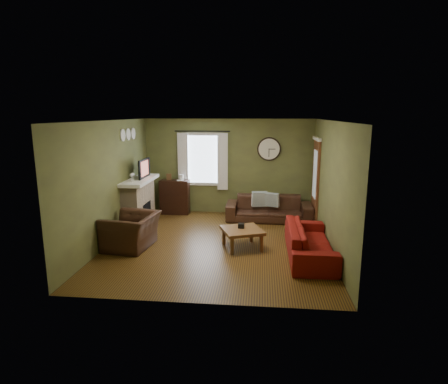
# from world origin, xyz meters

# --- Properties ---
(floor) EXTENTS (4.60, 5.20, 0.00)m
(floor) POSITION_xyz_m (0.00, 0.00, 0.00)
(floor) COLOR #4C3314
(floor) RESTS_ON ground
(ceiling) EXTENTS (4.60, 5.20, 0.00)m
(ceiling) POSITION_xyz_m (0.00, 0.00, 2.60)
(ceiling) COLOR white
(ceiling) RESTS_ON ground
(wall_left) EXTENTS (0.00, 5.20, 2.60)m
(wall_left) POSITION_xyz_m (-2.30, 0.00, 1.30)
(wall_left) COLOR brown
(wall_left) RESTS_ON ground
(wall_right) EXTENTS (0.00, 5.20, 2.60)m
(wall_right) POSITION_xyz_m (2.30, 0.00, 1.30)
(wall_right) COLOR brown
(wall_right) RESTS_ON ground
(wall_back) EXTENTS (4.60, 0.00, 2.60)m
(wall_back) POSITION_xyz_m (0.00, 2.60, 1.30)
(wall_back) COLOR brown
(wall_back) RESTS_ON ground
(wall_front) EXTENTS (4.60, 0.00, 2.60)m
(wall_front) POSITION_xyz_m (0.00, -2.60, 1.30)
(wall_front) COLOR brown
(wall_front) RESTS_ON ground
(fireplace) EXTENTS (0.40, 1.40, 1.10)m
(fireplace) POSITION_xyz_m (-2.10, 1.15, 0.55)
(fireplace) COLOR tan
(fireplace) RESTS_ON floor
(firebox) EXTENTS (0.04, 0.60, 0.55)m
(firebox) POSITION_xyz_m (-1.91, 1.15, 0.30)
(firebox) COLOR black
(firebox) RESTS_ON fireplace
(mantel) EXTENTS (0.58, 1.60, 0.08)m
(mantel) POSITION_xyz_m (-2.07, 1.15, 1.14)
(mantel) COLOR white
(mantel) RESTS_ON fireplace
(tv) EXTENTS (0.08, 0.60, 0.35)m
(tv) POSITION_xyz_m (-2.05, 1.30, 1.35)
(tv) COLOR black
(tv) RESTS_ON mantel
(tv_screen) EXTENTS (0.02, 0.62, 0.36)m
(tv_screen) POSITION_xyz_m (-1.97, 1.30, 1.41)
(tv_screen) COLOR #994C3F
(tv_screen) RESTS_ON mantel
(medallion_left) EXTENTS (0.28, 0.28, 0.03)m
(medallion_left) POSITION_xyz_m (-2.28, 0.80, 2.25)
(medallion_left) COLOR white
(medallion_left) RESTS_ON wall_left
(medallion_mid) EXTENTS (0.28, 0.28, 0.03)m
(medallion_mid) POSITION_xyz_m (-2.28, 1.15, 2.25)
(medallion_mid) COLOR white
(medallion_mid) RESTS_ON wall_left
(medallion_right) EXTENTS (0.28, 0.28, 0.03)m
(medallion_right) POSITION_xyz_m (-2.28, 1.50, 2.25)
(medallion_right) COLOR white
(medallion_right) RESTS_ON wall_left
(window_pane) EXTENTS (1.00, 0.02, 1.30)m
(window_pane) POSITION_xyz_m (-0.70, 2.58, 1.50)
(window_pane) COLOR silver
(window_pane) RESTS_ON wall_back
(curtain_rod) EXTENTS (0.03, 0.03, 1.50)m
(curtain_rod) POSITION_xyz_m (-0.70, 2.48, 2.27)
(curtain_rod) COLOR black
(curtain_rod) RESTS_ON wall_back
(curtain_left) EXTENTS (0.28, 0.04, 1.55)m
(curtain_left) POSITION_xyz_m (-1.25, 2.48, 1.45)
(curtain_left) COLOR white
(curtain_left) RESTS_ON wall_back
(curtain_right) EXTENTS (0.28, 0.04, 1.55)m
(curtain_right) POSITION_xyz_m (-0.15, 2.48, 1.45)
(curtain_right) COLOR white
(curtain_right) RESTS_ON wall_back
(wall_clock) EXTENTS (0.64, 0.06, 0.64)m
(wall_clock) POSITION_xyz_m (1.10, 2.55, 1.80)
(wall_clock) COLOR white
(wall_clock) RESTS_ON wall_back
(door) EXTENTS (0.05, 0.90, 2.10)m
(door) POSITION_xyz_m (2.27, 1.85, 1.05)
(door) COLOR brown
(door) RESTS_ON floor
(bookshelf) EXTENTS (0.80, 0.34, 0.94)m
(bookshelf) POSITION_xyz_m (-1.46, 2.32, 0.47)
(bookshelf) COLOR black
(bookshelf) RESTS_ON floor
(book) EXTENTS (0.19, 0.23, 0.02)m
(book) POSITION_xyz_m (-1.38, 2.23, 0.96)
(book) COLOR brown
(book) RESTS_ON bookshelf
(sofa_brown) EXTENTS (2.20, 0.86, 0.64)m
(sofa_brown) POSITION_xyz_m (1.12, 1.91, 0.32)
(sofa_brown) COLOR #311C13
(sofa_brown) RESTS_ON floor
(pillow_left) EXTENTS (0.37, 0.22, 0.36)m
(pillow_left) POSITION_xyz_m (1.20, 1.91, 0.55)
(pillow_left) COLOR #92A2AA
(pillow_left) RESTS_ON sofa_brown
(pillow_right) EXTENTS (0.41, 0.20, 0.40)m
(pillow_right) POSITION_xyz_m (0.87, 1.96, 0.55)
(pillow_right) COLOR #92A2AA
(pillow_right) RESTS_ON sofa_brown
(sofa_red) EXTENTS (0.82, 2.11, 0.62)m
(sofa_red) POSITION_xyz_m (1.87, -0.56, 0.31)
(sofa_red) COLOR maroon
(sofa_red) RESTS_ON floor
(armchair) EXTENTS (1.07, 1.19, 0.71)m
(armchair) POSITION_xyz_m (-1.75, -0.41, 0.35)
(armchair) COLOR #311C13
(armchair) RESTS_ON floor
(coffee_table) EXTENTS (0.99, 0.99, 0.41)m
(coffee_table) POSITION_xyz_m (0.54, -0.22, 0.20)
(coffee_table) COLOR brown
(coffee_table) RESTS_ON floor
(tissue_box) EXTENTS (0.13, 0.13, 0.09)m
(tissue_box) POSITION_xyz_m (0.52, -0.14, 0.40)
(tissue_box) COLOR black
(tissue_box) RESTS_ON coffee_table
(wine_glass_a) EXTENTS (0.07, 0.07, 0.21)m
(wine_glass_a) POSITION_xyz_m (-2.05, 0.59, 1.29)
(wine_glass_a) COLOR white
(wine_glass_a) RESTS_ON mantel
(wine_glass_b) EXTENTS (0.08, 0.08, 0.22)m
(wine_glass_b) POSITION_xyz_m (-2.05, 0.69, 1.29)
(wine_glass_b) COLOR white
(wine_glass_b) RESTS_ON mantel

